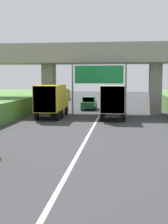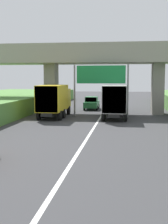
{
  "view_description": "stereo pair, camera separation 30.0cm",
  "coord_description": "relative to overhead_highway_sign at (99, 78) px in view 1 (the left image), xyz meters",
  "views": [
    {
      "loc": [
        2.19,
        2.43,
        4.06
      ],
      "look_at": [
        0.0,
        20.89,
        2.0
      ],
      "focal_mm": 47.87,
      "sensor_mm": 36.0,
      "label": 1
    },
    {
      "loc": [
        2.49,
        2.47,
        4.06
      ],
      "look_at": [
        0.0,
        20.89,
        2.0
      ],
      "focal_mm": 47.87,
      "sensor_mm": 36.0,
      "label": 2
    }
  ],
  "objects": [
    {
      "name": "overhead_highway_sign",
      "position": [
        0.0,
        0.0,
        0.0
      ],
      "size": [
        5.88,
        0.18,
        5.59
      ],
      "color": "slate",
      "rests_on": "ground"
    },
    {
      "name": "truck_yellow",
      "position": [
        -4.83,
        -1.06,
        -2.22
      ],
      "size": [
        2.44,
        7.3,
        3.44
      ],
      "color": "black",
      "rests_on": "ground"
    },
    {
      "name": "overpass_bridge",
      "position": [
        0.0,
        3.64,
        1.99
      ],
      "size": [
        40.0,
        4.8,
        8.09
      ],
      "color": "gray",
      "rests_on": "ground"
    },
    {
      "name": "truck_silver",
      "position": [
        1.57,
        -1.02,
        -2.22
      ],
      "size": [
        2.44,
        7.3,
        3.44
      ],
      "color": "black",
      "rests_on": "ground"
    },
    {
      "name": "car_green",
      "position": [
        -1.83,
        7.7,
        -3.29
      ],
      "size": [
        1.86,
        4.1,
        1.72
      ],
      "color": "#236B38",
      "rests_on": "ground"
    },
    {
      "name": "lane_centre_stripe",
      "position": [
        0.0,
        -3.96,
        -4.15
      ],
      "size": [
        0.2,
        100.77,
        0.01
      ],
      "primitive_type": "cube",
      "color": "white",
      "rests_on": "ground"
    }
  ]
}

